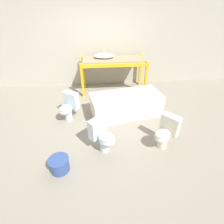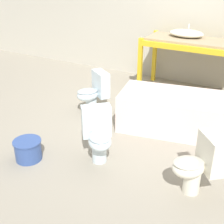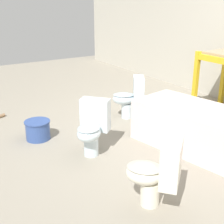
{
  "view_description": "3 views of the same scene",
  "coord_description": "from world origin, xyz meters",
  "px_view_note": "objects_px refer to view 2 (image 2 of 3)",
  "views": [
    {
      "loc": [
        -0.04,
        -3.57,
        2.51
      ],
      "look_at": [
        0.22,
        -0.8,
        0.66
      ],
      "focal_mm": 28.0,
      "sensor_mm": 36.0,
      "label": 1
    },
    {
      "loc": [
        1.71,
        -3.85,
        2.25
      ],
      "look_at": [
        -0.02,
        -0.7,
        0.47
      ],
      "focal_mm": 50.0,
      "sensor_mm": 36.0,
      "label": 2
    },
    {
      "loc": [
        3.05,
        -2.75,
        1.81
      ],
      "look_at": [
        -0.0,
        -0.8,
        0.48
      ],
      "focal_mm": 50.0,
      "sensor_mm": 36.0,
      "label": 3
    }
  ],
  "objects_px": {
    "toilet_extra": "(94,91)",
    "toilet_far": "(199,163)",
    "bathtub_main": "(180,110)",
    "sink_basin": "(186,33)",
    "bucket_white": "(28,149)",
    "toilet_near": "(98,134)"
  },
  "relations": [
    {
      "from": "sink_basin",
      "to": "toilet_near",
      "type": "xyz_separation_m",
      "value": [
        -0.21,
        -2.66,
        -0.71
      ]
    },
    {
      "from": "bathtub_main",
      "to": "bucket_white",
      "type": "height_order",
      "value": "bathtub_main"
    },
    {
      "from": "bucket_white",
      "to": "toilet_far",
      "type": "bearing_deg",
      "value": 11.62
    },
    {
      "from": "sink_basin",
      "to": "bucket_white",
      "type": "height_order",
      "value": "sink_basin"
    },
    {
      "from": "sink_basin",
      "to": "toilet_near",
      "type": "relative_size",
      "value": 0.9
    },
    {
      "from": "toilet_far",
      "to": "toilet_extra",
      "type": "xyz_separation_m",
      "value": [
        -1.95,
        1.12,
        0.0
      ]
    },
    {
      "from": "sink_basin",
      "to": "bucket_white",
      "type": "bearing_deg",
      "value": -107.39
    },
    {
      "from": "toilet_near",
      "to": "toilet_extra",
      "type": "xyz_separation_m",
      "value": [
        -0.73,
        1.1,
        0.0
      ]
    },
    {
      "from": "sink_basin",
      "to": "bucket_white",
      "type": "xyz_separation_m",
      "value": [
        -0.97,
        -3.09,
        -0.93
      ]
    },
    {
      "from": "sink_basin",
      "to": "toilet_near",
      "type": "distance_m",
      "value": 2.76
    },
    {
      "from": "bathtub_main",
      "to": "toilet_near",
      "type": "bearing_deg",
      "value": -128.89
    },
    {
      "from": "bathtub_main",
      "to": "toilet_far",
      "type": "height_order",
      "value": "toilet_far"
    },
    {
      "from": "toilet_far",
      "to": "bucket_white",
      "type": "relative_size",
      "value": 1.93
    },
    {
      "from": "toilet_near",
      "to": "toilet_far",
      "type": "relative_size",
      "value": 1.0
    },
    {
      "from": "toilet_far",
      "to": "toilet_extra",
      "type": "bearing_deg",
      "value": -160.05
    },
    {
      "from": "bathtub_main",
      "to": "toilet_far",
      "type": "distance_m",
      "value": 1.33
    },
    {
      "from": "toilet_far",
      "to": "toilet_extra",
      "type": "height_order",
      "value": "same"
    },
    {
      "from": "sink_basin",
      "to": "toilet_far",
      "type": "bearing_deg",
      "value": -69.45
    },
    {
      "from": "toilet_near",
      "to": "toilet_far",
      "type": "bearing_deg",
      "value": -41.78
    },
    {
      "from": "toilet_extra",
      "to": "toilet_far",
      "type": "bearing_deg",
      "value": 4.48
    },
    {
      "from": "toilet_far",
      "to": "toilet_extra",
      "type": "relative_size",
      "value": 1.0
    },
    {
      "from": "toilet_near",
      "to": "toilet_far",
      "type": "height_order",
      "value": "same"
    }
  ]
}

